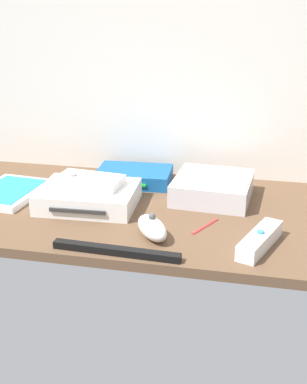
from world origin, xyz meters
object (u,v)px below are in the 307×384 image
object	(u,v)px
mini_computer	(213,188)
game_case	(9,192)
sensor_bar	(116,251)
game_console	(88,197)
stylus_pen	(205,225)
remote_wand	(260,240)
network_router	(134,176)
remote_nunchuk	(152,228)
remote_classic_pad	(89,181)

from	to	relation	value
mini_computer	game_case	world-z (taller)	mini_computer
mini_computer	sensor_bar	size ratio (longest dim) A/B	0.75
game_console	stylus_pen	size ratio (longest dim) A/B	2.41
remote_wand	stylus_pen	size ratio (longest dim) A/B	1.68
network_router	game_case	bearing A→B (deg)	-154.39
game_case	stylus_pen	bearing A→B (deg)	-4.04
game_console	mini_computer	distance (cm)	28.27
remote_nunchuk	remote_classic_pad	xyz separation A→B (cm)	(-17.21, 13.65, 3.37)
remote_nunchuk	sensor_bar	world-z (taller)	remote_nunchuk
network_router	stylus_pen	distance (cm)	30.13
remote_wand	game_case	bearing A→B (deg)	-174.27
network_router	sensor_bar	distance (cm)	37.65
game_console	remote_nunchuk	xyz separation A→B (cm)	(17.12, -12.33, -0.16)
network_router	stylus_pen	size ratio (longest dim) A/B	2.07
mini_computer	game_console	bearing A→B (deg)	-158.93
game_case	sensor_bar	bearing A→B (deg)	-29.72
mini_computer	remote_wand	bearing A→B (deg)	-63.43
remote_wand	game_console	bearing A→B (deg)	-178.39
game_console	remote_wand	size ratio (longest dim) A/B	1.43
remote_nunchuk	remote_classic_pad	bearing A→B (deg)	106.99
remote_wand	remote_nunchuk	distance (cm)	20.48
game_case	sensor_bar	xyz separation A→B (cm)	(32.50, -22.62, -0.06)
network_router	sensor_bar	world-z (taller)	network_router
stylus_pen	remote_nunchuk	bearing A→B (deg)	-144.15
mini_computer	stylus_pen	size ratio (longest dim) A/B	2.01
mini_computer	network_router	world-z (taller)	mini_computer
mini_computer	stylus_pen	xyz separation A→B (cm)	(0.28, -15.60, -2.29)
network_router	remote_nunchuk	bearing A→B (deg)	-72.54
game_case	remote_nunchuk	xyz separation A→B (cm)	(37.41, -14.45, 1.28)
game_case	game_console	bearing A→B (deg)	-0.84
network_router	stylus_pen	world-z (taller)	network_router
game_console	mini_computer	size ratio (longest dim) A/B	1.20
network_router	remote_nunchuk	size ratio (longest dim) A/B	1.74
network_router	remote_nunchuk	xyz separation A→B (cm)	(10.89, -28.99, 0.34)
game_console	mini_computer	xyz separation A→B (cm)	(26.37, 10.16, 0.44)
sensor_bar	game_case	bearing A→B (deg)	147.52
mini_computer	network_router	distance (cm)	21.19
game_console	sensor_bar	bearing A→B (deg)	-61.85
remote_classic_pad	remote_nunchuk	bearing A→B (deg)	-32.10
game_case	remote_nunchuk	distance (cm)	40.12
game_console	sensor_bar	xyz separation A→B (cm)	(12.21, -20.50, -1.50)
network_router	remote_classic_pad	distance (cm)	17.00
mini_computer	remote_wand	size ratio (longest dim) A/B	1.20
remote_nunchuk	stylus_pen	bearing A→B (deg)	1.26
remote_wand	sensor_bar	bearing A→B (deg)	-142.36
game_console	remote_classic_pad	distance (cm)	3.47
network_router	sensor_bar	size ratio (longest dim) A/B	0.78
network_router	remote_wand	size ratio (longest dim) A/B	1.23
game_case	network_router	distance (cm)	30.26
remote_nunchuk	stylus_pen	distance (cm)	11.88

